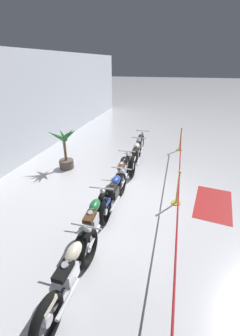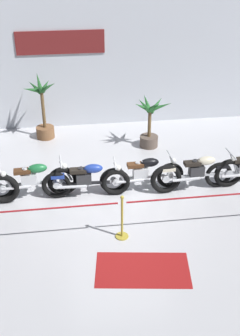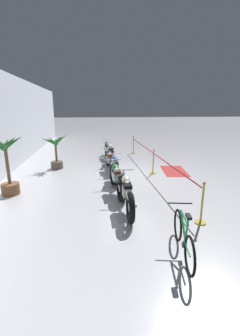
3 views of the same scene
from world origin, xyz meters
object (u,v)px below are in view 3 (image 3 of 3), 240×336
potted_palm_left_of_row (8,168)px  stanchion_mid_left (153,165)px  motorcycle_black_5 (107,150)px  motorcycle_green_1 (116,178)px  motorcycle_black_3 (109,160)px  stanchion_far_left (163,164)px  stanchion_mid_right (133,148)px  bicycle (183,237)px  motorcycle_cream_4 (111,154)px  motorcycle_cream_0 (127,193)px  floor_banner (174,171)px  potted_palm_right_of_row (56,152)px  motorcycle_blue_2 (115,168)px

potted_palm_left_of_row → stanchion_mid_left: (1.73, -5.23, -0.53)m
motorcycle_black_5 → potted_palm_left_of_row: potted_palm_left_of_row is taller
motorcycle_green_1 → motorcycle_black_3: 2.72m
stanchion_far_left → motorcycle_black_5: bearing=19.8°
potted_palm_left_of_row → stanchion_far_left: bearing=-84.8°
stanchion_mid_left → stanchion_mid_right: bearing=0.0°
motorcycle_black_3 → potted_palm_left_of_row: size_ratio=1.06×
bicycle → motorcycle_green_1: bearing=14.1°
motorcycle_black_5 → motorcycle_black_3: bearing=177.7°
potted_palm_left_of_row → stanchion_far_left: 5.25m
motorcycle_black_5 → stanchion_far_left: 4.98m
motorcycle_black_5 → stanchion_mid_right: 2.00m
stanchion_far_left → stanchion_mid_left: bearing=-0.0°
motorcycle_green_1 → motorcycle_black_5: (5.39, -0.12, -0.01)m
bicycle → potted_palm_left_of_row: bearing=49.3°
motorcycle_green_1 → stanchion_mid_left: (1.96, -1.80, -0.11)m
motorcycle_cream_4 → bicycle: size_ratio=1.46×
motorcycle_cream_0 → stanchion_mid_left: size_ratio=2.13×
bicycle → motorcycle_cream_4: bearing=5.2°
motorcycle_black_5 → potted_palm_left_of_row: size_ratio=1.07×
stanchion_mid_right → floor_banner: size_ratio=0.58×
floor_banner → potted_palm_right_of_row: bearing=85.8°
potted_palm_left_of_row → stanchion_mid_right: bearing=-40.0°
motorcycle_black_3 → stanchion_far_left: stanchion_far_left is taller
motorcycle_blue_2 → stanchion_far_left: (-0.61, -1.68, 0.26)m
stanchion_mid_left → motorcycle_cream_4: bearing=37.0°
potted_palm_right_of_row → stanchion_far_left: bearing=-122.5°
motorcycle_blue_2 → motorcycle_cream_4: motorcycle_cream_4 is taller
motorcycle_green_1 → stanchion_mid_left: size_ratio=2.17×
potted_palm_left_of_row → stanchion_mid_right: size_ratio=1.92×
stanchion_mid_left → floor_banner: 1.14m
motorcycle_black_5 → potted_palm_right_of_row: size_ratio=1.34×
stanchion_far_left → floor_banner: size_ratio=4.86×
motorcycle_green_1 → motorcycle_black_3: bearing=-0.2°
motorcycle_green_1 → floor_banner: bearing=-52.2°
motorcycle_cream_0 → floor_banner: motorcycle_cream_0 is taller
stanchion_mid_right → motorcycle_black_5: bearing=122.7°
bicycle → motorcycle_blue_2: bearing=9.0°
bicycle → floor_banner: 6.03m
motorcycle_black_5 → potted_palm_left_of_row: bearing=145.5°
stanchion_mid_right → motorcycle_black_3: bearing=154.4°
motorcycle_cream_4 → floor_banner: motorcycle_cream_4 is taller
motorcycle_blue_2 → stanchion_mid_left: bearing=-69.3°
motorcycle_black_3 → bicycle: bearing=-172.0°
motorcycle_green_1 → potted_palm_left_of_row: (0.23, 3.43, 0.42)m
motorcycle_cream_4 → potted_palm_left_of_row: size_ratio=1.21×
motorcycle_blue_2 → motorcycle_black_5: 4.07m
motorcycle_black_3 → stanchion_mid_right: 4.15m
motorcycle_green_1 → motorcycle_blue_2: 1.32m
potted_palm_right_of_row → stanchion_mid_left: potted_palm_right_of_row is taller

